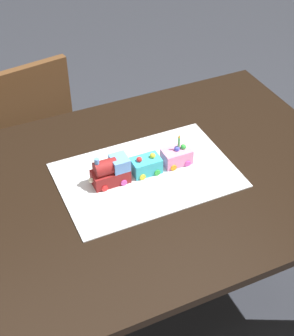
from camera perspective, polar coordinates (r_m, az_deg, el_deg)
ground_plane at (r=2.27m, az=0.60°, el=-15.23°), size 8.00×8.00×0.00m
dining_table at (r=1.78m, az=0.73°, el=-3.61°), size 1.40×1.00×0.74m
chair at (r=2.45m, az=-13.84°, el=4.19°), size 0.46×0.46×0.86m
cake_board at (r=1.71m, az=0.00°, el=-0.82°), size 0.60×0.40×0.00m
cake_locomotive at (r=1.66m, az=-4.18°, el=-0.38°), size 0.14×0.08×0.12m
cake_car_gondola_turquoise at (r=1.71m, az=-0.12°, el=0.32°), size 0.10×0.08×0.07m
cake_car_flatbed_bubblegum at (r=1.75m, az=3.42°, el=1.36°), size 0.10×0.08×0.07m
birthday_candle at (r=1.71m, az=3.69°, el=3.15°), size 0.01×0.01×0.05m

